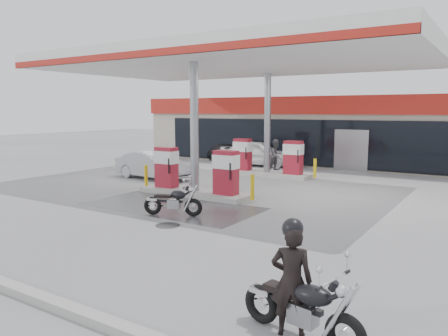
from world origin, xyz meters
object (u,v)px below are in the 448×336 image
object	(u,v)px
pump_island_near	(195,177)
parked_car_right	(389,159)
sedan_white	(257,153)
main_motorcycle	(303,309)
attendant	(276,155)
parked_car_left	(229,153)
biker_main	(292,281)
pump_island_far	(267,161)
parked_motorcycle	(174,202)
hatchback_silver	(153,165)

from	to	relation	value
pump_island_near	parked_car_right	world-z (taller)	pump_island_near
sedan_white	parked_car_right	bearing A→B (deg)	-76.69
pump_island_near	main_motorcycle	bearing A→B (deg)	-45.48
attendant	sedan_white	bearing A→B (deg)	71.48
attendant	parked_car_left	world-z (taller)	attendant
biker_main	attendant	xyz separation A→B (m)	(-7.80, 15.54, 0.03)
pump_island_far	parked_motorcycle	size ratio (longest dim) A/B	2.89
pump_island_near	hatchback_silver	world-z (taller)	pump_island_near
parked_motorcycle	sedan_white	size ratio (longest dim) A/B	0.41
biker_main	parked_car_left	bearing A→B (deg)	-74.53
pump_island_far	parked_car_left	size ratio (longest dim) A/B	1.34
biker_main	attendant	world-z (taller)	attendant
pump_island_far	parked_car_left	distance (m)	6.18
sedan_white	main_motorcycle	bearing A→B (deg)	-158.95
biker_main	sedan_white	distance (m)	19.46
biker_main	parked_car_left	xyz separation A→B (m)	(-12.10, 17.69, -0.26)
parked_car_left	pump_island_far	bearing A→B (deg)	-107.30
biker_main	parked_motorcycle	distance (m)	7.64
pump_island_near	parked_motorcycle	distance (m)	3.30
sedan_white	attendant	size ratio (longest dim) A/B	2.60
attendant	pump_island_near	bearing A→B (deg)	-159.76
main_motorcycle	biker_main	bearing A→B (deg)	-178.88
parked_motorcycle	parked_car_left	size ratio (longest dim) A/B	0.46
pump_island_near	attendant	xyz separation A→B (m)	(-0.40, 7.85, 0.13)
biker_main	sedan_white	world-z (taller)	biker_main
parked_motorcycle	parked_car_right	world-z (taller)	parked_car_right
sedan_white	parked_car_left	xyz separation A→B (m)	(-2.44, 0.80, -0.19)
attendant	parked_car_right	world-z (taller)	attendant
biker_main	parked_motorcycle	size ratio (longest dim) A/B	0.92
sedan_white	parked_car_right	distance (m)	7.33
hatchback_silver	parked_car_right	distance (m)	13.03
main_motorcycle	parked_car_left	bearing A→B (deg)	134.27
parked_car_left	pump_island_near	bearing A→B (deg)	-131.73
attendant	pump_island_far	bearing A→B (deg)	-150.50
parked_car_left	sedan_white	bearing A→B (deg)	-85.10
pump_island_far	parked_car_right	distance (m)	7.50
pump_island_far	sedan_white	size ratio (longest dim) A/B	1.18
parked_car_left	parked_car_right	bearing A→B (deg)	-54.66
biker_main	parked_car_left	distance (m)	21.43
hatchback_silver	attendant	bearing A→B (deg)	-29.05
sedan_white	hatchback_silver	distance (m)	7.23
parked_motorcycle	hatchback_silver	bearing A→B (deg)	114.40
hatchback_silver	parked_car_right	size ratio (longest dim) A/B	1.01
parked_motorcycle	parked_car_right	distance (m)	15.30
hatchback_silver	sedan_white	bearing A→B (deg)	-10.51
pump_island_near	parked_motorcycle	xyz separation A→B (m)	(1.40, -2.98, -0.29)
pump_island_near	parked_car_left	distance (m)	11.05
main_motorcycle	sedan_white	distance (m)	19.58
main_motorcycle	parked_car_left	world-z (taller)	parked_car_left
attendant	hatchback_silver	world-z (taller)	attendant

